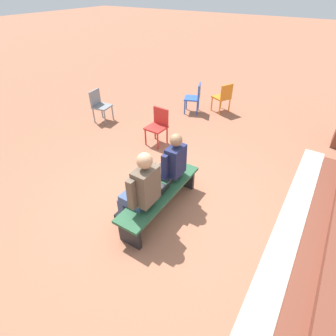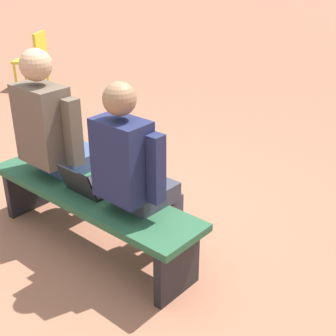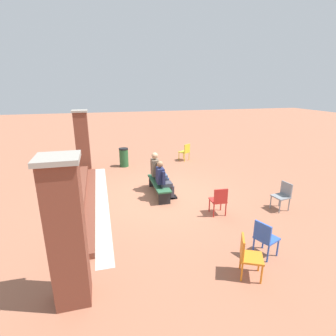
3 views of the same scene
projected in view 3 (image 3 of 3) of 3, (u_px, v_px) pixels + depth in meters
The scene contains 15 objects.
ground_plane at pixel (161, 195), 8.93m from camera, with size 60.00×60.00×0.00m, color #9E6047.
concrete_strip at pixel (102, 200), 8.53m from camera, with size 6.94×0.40×0.01m, color #B7B2A8.
brick_steps at pixel (84, 199), 8.36m from camera, with size 6.14×0.60×0.30m.
brick_pillar_left_of_steps at pixel (67, 233), 4.22m from camera, with size 0.64×0.64×2.59m.
brick_pillar_right_of_steps at pixel (82, 140), 11.37m from camera, with size 0.64×0.64×2.59m.
bench at pixel (159, 185), 8.89m from camera, with size 1.80×0.44×0.45m.
person_student at pixel (163, 179), 8.44m from camera, with size 0.52×0.66×1.31m.
person_adult at pixel (158, 170), 9.17m from camera, with size 0.57×0.72×1.39m.
laptop at pixel (158, 181), 8.85m from camera, with size 0.32×0.29×0.21m.
plastic_chair_by_pillar at pixel (265, 237), 5.61m from camera, with size 0.55×0.55×0.84m.
plastic_chair_mid_courtyard at pixel (219, 200), 7.45m from camera, with size 0.44×0.44×0.84m.
plastic_chair_near_bench_left at pixel (248, 254), 5.03m from camera, with size 0.56×0.56×0.84m.
plastic_chair_far_left at pixel (185, 151), 12.94m from camera, with size 0.58×0.58×0.84m.
plastic_chair_far_right at pixel (283, 194), 7.80m from camera, with size 0.48×0.48×0.84m.
litter_bin at pixel (124, 157), 12.00m from camera, with size 0.42×0.42×0.86m.
Camera 3 is at (-8.02, 1.85, 3.58)m, focal length 28.00 mm.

